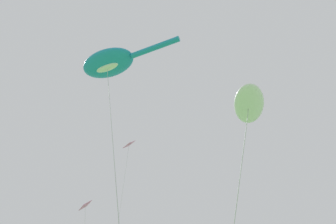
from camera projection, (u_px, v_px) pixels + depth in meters
big_show_kite at (110, 63)px, 21.68m from camera, size 2.86×7.37×19.90m
small_kite_stunt_black at (85, 213)px, 32.55m from camera, size 3.66×1.33×18.87m
small_kite_bird_shape at (128, 154)px, 35.39m from camera, size 3.55×2.84×25.33m
small_kite_box_yellow at (249, 105)px, 7.83m from camera, size 1.92×2.14×7.87m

